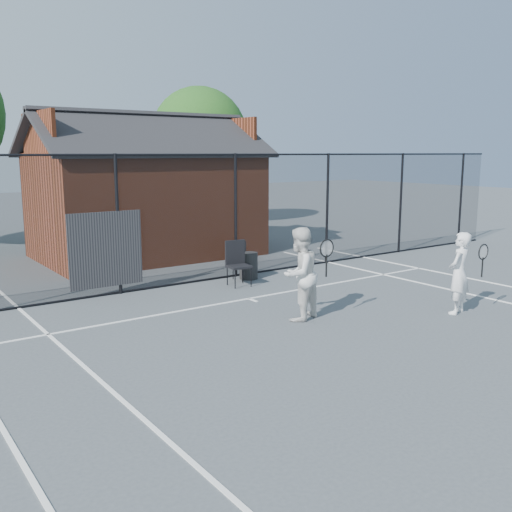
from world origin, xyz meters
TOP-DOWN VIEW (x-y plane):
  - ground at (0.00, 0.00)m, footprint 80.00×80.00m
  - court_lines at (0.00, -1.32)m, footprint 11.02×18.00m
  - fence at (-0.30, 5.00)m, footprint 22.04×3.00m
  - clubhouse at (0.50, 9.00)m, footprint 6.50×4.36m
  - tree_right at (5.50, 14.50)m, footprint 3.97×3.97m
  - player_front at (2.61, -0.18)m, footprint 0.74×0.59m
  - player_back at (-0.10, 1.25)m, footprint 1.00×0.86m
  - chair_left at (0.95, 4.60)m, footprint 0.46×0.48m
  - chair_right at (0.49, 4.10)m, footprint 0.54×0.56m
  - waste_bin at (1.10, 4.60)m, footprint 0.45×0.45m

SIDE VIEW (x-z plane):
  - ground at x=0.00m, z-range 0.00..0.00m
  - court_lines at x=0.00m, z-range 0.00..0.01m
  - waste_bin at x=1.10m, z-range 0.00..0.64m
  - chair_left at x=0.95m, z-range 0.00..0.89m
  - chair_right at x=0.49m, z-range 0.00..1.01m
  - player_front at x=2.61m, z-range 0.00..1.56m
  - player_back at x=-0.10m, z-range 0.00..1.70m
  - fence at x=-0.30m, z-range -0.05..2.95m
  - clubhouse at x=0.50m, z-range -0.49..3.70m
  - tree_right at x=5.50m, z-range 0.86..6.56m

